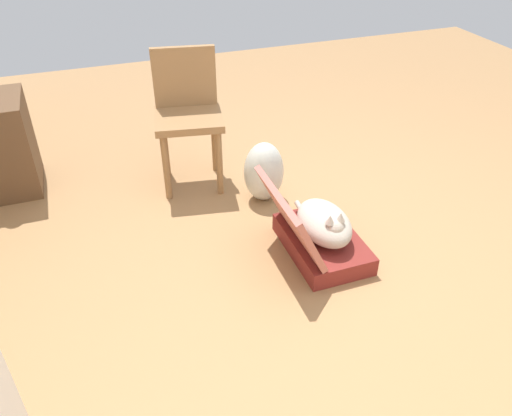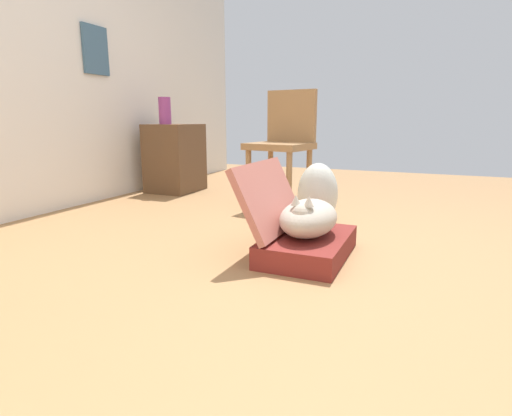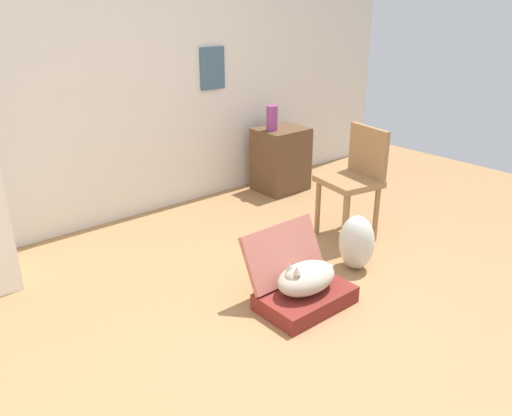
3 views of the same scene
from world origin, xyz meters
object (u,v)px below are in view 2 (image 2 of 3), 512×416
(cat, at_px, (308,218))
(side_table, at_px, (175,158))
(suitcase_base, at_px, (308,246))
(vase_tall, at_px, (165,111))
(chair, at_px, (284,142))
(plastic_bag_white, at_px, (318,194))

(cat, xyz_separation_m, side_table, (1.42, 1.77, 0.12))
(suitcase_base, height_order, cat, cat)
(side_table, bearing_deg, vase_tall, 177.31)
(suitcase_base, xyz_separation_m, cat, (-0.01, 0.00, 0.15))
(cat, bearing_deg, side_table, 51.40)
(cat, relative_size, side_table, 0.79)
(cat, distance_m, side_table, 2.27)
(side_table, xyz_separation_m, chair, (-0.33, -1.25, 0.20))
(suitcase_base, relative_size, vase_tall, 2.47)
(suitcase_base, height_order, side_table, side_table)
(suitcase_base, distance_m, side_table, 2.28)
(plastic_bag_white, xyz_separation_m, vase_tall, (0.63, 1.65, 0.57))
(side_table, distance_m, vase_tall, 0.47)
(plastic_bag_white, bearing_deg, chair, 43.17)
(plastic_bag_white, relative_size, chair, 0.45)
(suitcase_base, bearing_deg, cat, 177.38)
(plastic_bag_white, bearing_deg, suitcase_base, -168.99)
(cat, relative_size, vase_tall, 2.09)
(suitcase_base, height_order, chair, chair)
(side_table, bearing_deg, plastic_bag_white, -114.54)
(vase_tall, bearing_deg, chair, -99.23)
(suitcase_base, relative_size, side_table, 0.93)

